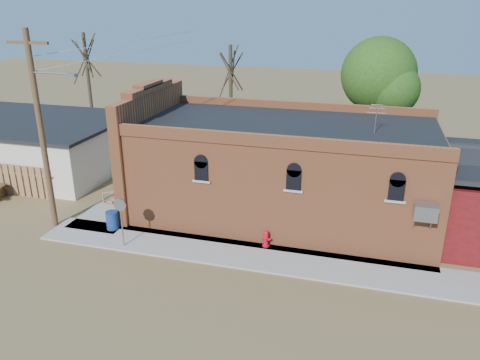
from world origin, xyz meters
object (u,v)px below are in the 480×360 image
(utility_pole, at_px, (42,128))
(trash_barrel, at_px, (112,220))
(fire_hydrant, at_px, (266,239))
(stop_sign, at_px, (120,209))
(brick_bar, at_px, (278,169))

(utility_pole, height_order, trash_barrel, utility_pole)
(utility_pole, height_order, fire_hydrant, utility_pole)
(stop_sign, bearing_deg, trash_barrel, 155.57)
(brick_bar, xyz_separation_m, trash_barrel, (-6.94, -3.99, -1.83))
(fire_hydrant, bearing_deg, brick_bar, 71.90)
(utility_pole, bearing_deg, trash_barrel, 6.02)
(stop_sign, bearing_deg, brick_bar, 64.22)
(fire_hydrant, bearing_deg, utility_pole, 160.68)
(fire_hydrant, height_order, stop_sign, stop_sign)
(brick_bar, xyz_separation_m, fire_hydrant, (0.30, -3.70, -1.89))
(brick_bar, bearing_deg, fire_hydrant, -85.40)
(trash_barrel, bearing_deg, utility_pole, -173.98)
(utility_pole, bearing_deg, stop_sign, -13.71)
(brick_bar, bearing_deg, trash_barrel, -150.09)
(utility_pole, relative_size, stop_sign, 4.03)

